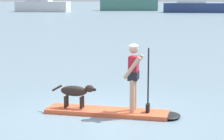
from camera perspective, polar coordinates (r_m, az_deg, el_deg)
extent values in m
plane|color=slate|center=(10.49, -0.66, -5.77)|extent=(400.00, 400.00, 0.00)
cube|color=#E55933|center=(10.48, -0.66, -5.51)|extent=(3.02, 1.03, 0.10)
ellipsoid|color=black|center=(10.23, 7.45, -5.97)|extent=(0.63, 0.72, 0.10)
cylinder|color=tan|center=(10.36, 2.95, -3.18)|extent=(0.12, 0.12, 0.78)
cylinder|color=tan|center=(10.11, 2.68, -3.50)|extent=(0.12, 0.12, 0.78)
cube|color=black|center=(10.14, 2.84, -0.74)|extent=(0.26, 0.38, 0.20)
cube|color=#B21E2D|center=(10.11, 2.85, 0.32)|extent=(0.24, 0.36, 0.54)
sphere|color=tan|center=(10.04, 2.87, 2.80)|extent=(0.22, 0.22, 0.22)
ellipsoid|color=white|center=(10.04, 2.88, 3.14)|extent=(0.23, 0.23, 0.11)
cylinder|color=tan|center=(10.29, 3.05, 0.63)|extent=(0.43, 0.14, 0.54)
cylinder|color=tan|center=(9.92, 2.65, 0.29)|extent=(0.43, 0.14, 0.54)
cylinder|color=black|center=(10.10, 4.79, -1.38)|extent=(0.04, 0.04, 1.52)
cube|color=black|center=(10.25, 4.74, -5.02)|extent=(0.10, 0.19, 0.20)
ellipsoid|color=#2D231E|center=(10.59, -5.03, -2.76)|extent=(0.69, 0.29, 0.26)
ellipsoid|color=#2D231E|center=(10.46, -2.98, -2.46)|extent=(0.24, 0.18, 0.18)
ellipsoid|color=black|center=(10.43, -2.40, -2.59)|extent=(0.13, 0.09, 0.08)
cylinder|color=#2D231E|center=(10.72, -7.24, -2.37)|extent=(0.27, 0.08, 0.18)
cylinder|color=#2D231E|center=(10.66, -3.85, -4.17)|extent=(0.07, 0.07, 0.29)
cylinder|color=#2D231E|center=(10.52, -4.10, -4.37)|extent=(0.07, 0.07, 0.29)
cylinder|color=#2D231E|center=(10.79, -5.90, -4.04)|extent=(0.07, 0.07, 0.29)
cylinder|color=#2D231E|center=(10.65, -6.17, -4.23)|extent=(0.07, 0.07, 0.29)
cube|color=silver|center=(78.86, -9.06, 8.25)|extent=(9.38, 3.82, 1.82)
cube|color=#3F7266|center=(83.80, 2.20, 8.54)|extent=(11.21, 4.16, 2.10)
cube|color=navy|center=(75.25, 10.99, 8.03)|extent=(10.92, 3.59, 1.58)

